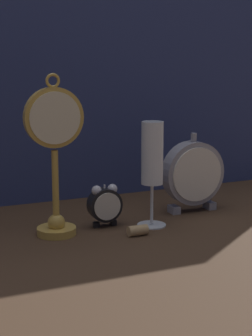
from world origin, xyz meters
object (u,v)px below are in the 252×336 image
object	(u,v)px
wine_cork	(138,230)
champagne_flute	(152,160)
alarm_clock_twin_bell	(105,204)
mantel_clock_silver	(193,174)
pocket_watch_on_stand	(55,157)

from	to	relation	value
wine_cork	champagne_flute	bearing A→B (deg)	41.19
alarm_clock_twin_bell	wine_cork	xyz separation A→B (m)	(0.04, -0.09, -0.04)
champagne_flute	mantel_clock_silver	bearing A→B (deg)	25.12
pocket_watch_on_stand	champagne_flute	xyz separation A→B (m)	(0.21, -0.02, -0.02)
pocket_watch_on_stand	champagne_flute	world-z (taller)	pocket_watch_on_stand
pocket_watch_on_stand	wine_cork	world-z (taller)	pocket_watch_on_stand
champagne_flute	wine_cork	bearing A→B (deg)	-138.81
pocket_watch_on_stand	wine_cork	size ratio (longest dim) A/B	7.98
mantel_clock_silver	pocket_watch_on_stand	bearing A→B (deg)	-173.04
alarm_clock_twin_bell	champagne_flute	xyz separation A→B (m)	(0.10, -0.04, 0.09)
wine_cork	mantel_clock_silver	bearing A→B (deg)	30.33
alarm_clock_twin_bell	champagne_flute	world-z (taller)	champagne_flute
mantel_clock_silver	wine_cork	world-z (taller)	mantel_clock_silver
pocket_watch_on_stand	wine_cork	xyz separation A→B (m)	(0.15, -0.07, -0.16)
pocket_watch_on_stand	wine_cork	bearing A→B (deg)	-25.72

